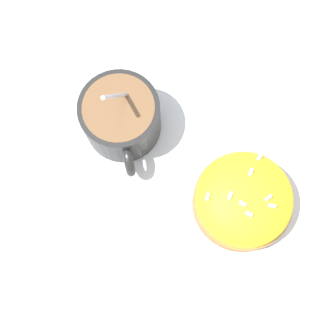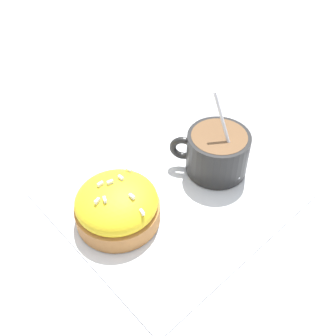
# 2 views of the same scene
# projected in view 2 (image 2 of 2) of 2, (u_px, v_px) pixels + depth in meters

# --- Properties ---
(ground_plane) EXTENTS (3.00, 3.00, 0.00)m
(ground_plane) POSITION_uv_depth(u_px,v_px,m) (169.00, 194.00, 0.51)
(ground_plane) COLOR #B2B2B7
(paper_napkin) EXTENTS (0.27, 0.27, 0.00)m
(paper_napkin) POSITION_uv_depth(u_px,v_px,m) (169.00, 193.00, 0.51)
(paper_napkin) COLOR white
(paper_napkin) RESTS_ON ground_plane
(coffee_cup) EXTENTS (0.08, 0.10, 0.12)m
(coffee_cup) POSITION_uv_depth(u_px,v_px,m) (217.00, 151.00, 0.52)
(coffee_cup) COLOR black
(coffee_cup) RESTS_ON paper_napkin
(frosted_pastry) EXTENTS (0.10, 0.10, 0.06)m
(frosted_pastry) POSITION_uv_depth(u_px,v_px,m) (117.00, 205.00, 0.46)
(frosted_pastry) COLOR #B2753D
(frosted_pastry) RESTS_ON paper_napkin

